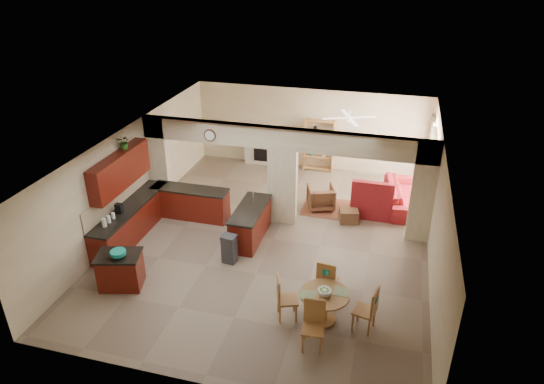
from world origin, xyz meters
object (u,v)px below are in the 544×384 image
(dining_table, at_px, (324,302))
(sofa, at_px, (404,195))
(armchair, at_px, (321,197))
(kitchen_island, at_px, (121,270))

(dining_table, relative_size, sofa, 0.43)
(sofa, bearing_deg, armchair, 99.77)
(kitchen_island, bearing_deg, armchair, 37.22)
(sofa, xyz_separation_m, armchair, (-2.38, -0.77, 0.00))
(dining_table, bearing_deg, kitchen_island, -179.64)
(dining_table, relative_size, armchair, 1.33)
(sofa, bearing_deg, kitchen_island, 124.34)
(armchair, bearing_deg, kitchen_island, 32.22)
(kitchen_island, distance_m, dining_table, 4.68)
(dining_table, distance_m, sofa, 5.82)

